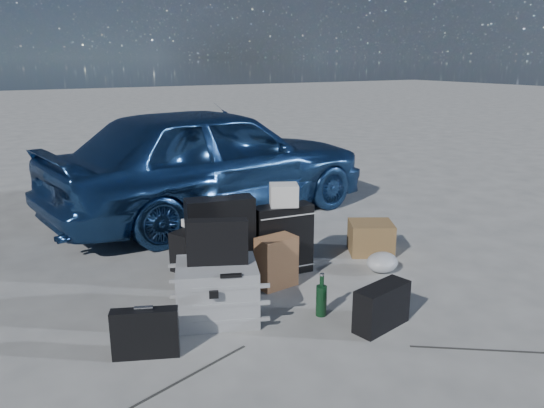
{
  "coord_description": "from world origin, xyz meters",
  "views": [
    {
      "loc": [
        -1.97,
        -2.89,
        1.75
      ],
      "look_at": [
        0.15,
        0.85,
        0.56
      ],
      "focal_mm": 35.0,
      "sensor_mm": 36.0,
      "label": 1
    }
  ],
  "objects_px": {
    "briefcase": "(145,333)",
    "cardboard_box": "(371,238)",
    "green_bottle": "(321,295)",
    "duffel_bag": "(209,244)",
    "suitcase_right": "(283,239)",
    "pelican_case": "(217,291)",
    "suitcase_left": "(221,240)",
    "car": "(212,160)"
  },
  "relations": [
    {
      "from": "car",
      "to": "green_bottle",
      "type": "xyz_separation_m",
      "value": [
        -0.33,
        -2.65,
        -0.49
      ]
    },
    {
      "from": "green_bottle",
      "to": "briefcase",
      "type": "bearing_deg",
      "value": 176.26
    },
    {
      "from": "green_bottle",
      "to": "suitcase_left",
      "type": "bearing_deg",
      "value": 112.38
    },
    {
      "from": "suitcase_right",
      "to": "green_bottle",
      "type": "distance_m",
      "value": 0.82
    },
    {
      "from": "car",
      "to": "briefcase",
      "type": "xyz_separation_m",
      "value": [
        -1.55,
        -2.57,
        -0.48
      ]
    },
    {
      "from": "car",
      "to": "duffel_bag",
      "type": "xyz_separation_m",
      "value": [
        -0.62,
        -1.34,
        -0.47
      ]
    },
    {
      "from": "pelican_case",
      "to": "duffel_bag",
      "type": "xyz_separation_m",
      "value": [
        0.35,
        0.98,
        -0.03
      ]
    },
    {
      "from": "pelican_case",
      "to": "suitcase_left",
      "type": "distance_m",
      "value": 0.64
    },
    {
      "from": "briefcase",
      "to": "green_bottle",
      "type": "relative_size",
      "value": 1.32
    },
    {
      "from": "suitcase_right",
      "to": "cardboard_box",
      "type": "xyz_separation_m",
      "value": [
        0.95,
        0.0,
        -0.15
      ]
    },
    {
      "from": "suitcase_right",
      "to": "duffel_bag",
      "type": "distance_m",
      "value": 0.69
    },
    {
      "from": "pelican_case",
      "to": "duffel_bag",
      "type": "bearing_deg",
      "value": 91.61
    },
    {
      "from": "briefcase",
      "to": "suitcase_left",
      "type": "relative_size",
      "value": 0.57
    },
    {
      "from": "briefcase",
      "to": "cardboard_box",
      "type": "xyz_separation_m",
      "value": [
        2.33,
        0.72,
        -0.01
      ]
    },
    {
      "from": "car",
      "to": "duffel_bag",
      "type": "bearing_deg",
      "value": 146.01
    },
    {
      "from": "car",
      "to": "suitcase_right",
      "type": "bearing_deg",
      "value": 165.66
    },
    {
      "from": "green_bottle",
      "to": "duffel_bag",
      "type": "bearing_deg",
      "value": 102.69
    },
    {
      "from": "pelican_case",
      "to": "suitcase_left",
      "type": "height_order",
      "value": "suitcase_left"
    },
    {
      "from": "duffel_bag",
      "to": "cardboard_box",
      "type": "height_order",
      "value": "duffel_bag"
    },
    {
      "from": "briefcase",
      "to": "car",
      "type": "bearing_deg",
      "value": 81.08
    },
    {
      "from": "briefcase",
      "to": "suitcase_left",
      "type": "height_order",
      "value": "suitcase_left"
    },
    {
      "from": "suitcase_right",
      "to": "cardboard_box",
      "type": "relative_size",
      "value": 1.51
    },
    {
      "from": "briefcase",
      "to": "suitcase_left",
      "type": "distance_m",
      "value": 1.19
    },
    {
      "from": "pelican_case",
      "to": "suitcase_right",
      "type": "distance_m",
      "value": 0.94
    },
    {
      "from": "briefcase",
      "to": "duffel_bag",
      "type": "height_order",
      "value": "duffel_bag"
    },
    {
      "from": "cardboard_box",
      "to": "suitcase_left",
      "type": "bearing_deg",
      "value": 176.76
    },
    {
      "from": "briefcase",
      "to": "suitcase_right",
      "type": "xyz_separation_m",
      "value": [
        1.38,
        0.72,
        0.14
      ]
    },
    {
      "from": "briefcase",
      "to": "cardboard_box",
      "type": "relative_size",
      "value": 1.03
    },
    {
      "from": "cardboard_box",
      "to": "green_bottle",
      "type": "bearing_deg",
      "value": -144.07
    },
    {
      "from": "pelican_case",
      "to": "cardboard_box",
      "type": "xyz_separation_m",
      "value": [
        1.75,
        0.48,
        -0.05
      ]
    },
    {
      "from": "briefcase",
      "to": "green_bottle",
      "type": "height_order",
      "value": "briefcase"
    },
    {
      "from": "suitcase_left",
      "to": "cardboard_box",
      "type": "distance_m",
      "value": 1.49
    },
    {
      "from": "duffel_bag",
      "to": "cardboard_box",
      "type": "xyz_separation_m",
      "value": [
        1.4,
        -0.51,
        -0.02
      ]
    },
    {
      "from": "briefcase",
      "to": "cardboard_box",
      "type": "height_order",
      "value": "briefcase"
    },
    {
      "from": "duffel_bag",
      "to": "green_bottle",
      "type": "height_order",
      "value": "duffel_bag"
    },
    {
      "from": "duffel_bag",
      "to": "cardboard_box",
      "type": "distance_m",
      "value": 1.49
    },
    {
      "from": "duffel_bag",
      "to": "cardboard_box",
      "type": "bearing_deg",
      "value": -47.26
    },
    {
      "from": "duffel_bag",
      "to": "green_bottle",
      "type": "xyz_separation_m",
      "value": [
        0.29,
        -1.31,
        -0.02
      ]
    },
    {
      "from": "car",
      "to": "suitcase_right",
      "type": "xyz_separation_m",
      "value": [
        -0.17,
        -1.86,
        -0.34
      ]
    },
    {
      "from": "suitcase_right",
      "to": "pelican_case",
      "type": "bearing_deg",
      "value": -143.86
    },
    {
      "from": "pelican_case",
      "to": "cardboard_box",
      "type": "relative_size",
      "value": 1.41
    },
    {
      "from": "car",
      "to": "cardboard_box",
      "type": "distance_m",
      "value": 2.07
    }
  ]
}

